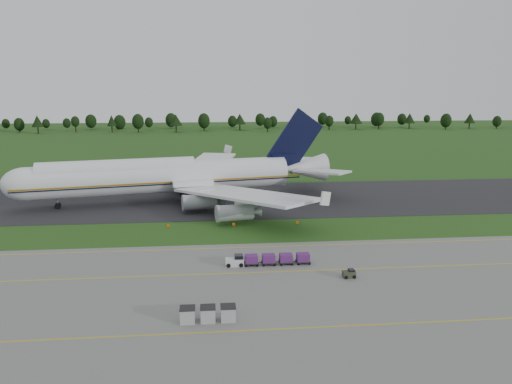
{
  "coord_description": "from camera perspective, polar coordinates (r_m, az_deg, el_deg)",
  "views": [
    {
      "loc": [
        -8.71,
        -92.3,
        27.43
      ],
      "look_at": [
        0.42,
        2.0,
        7.28
      ],
      "focal_mm": 35.0,
      "sensor_mm": 36.0,
      "label": 1
    }
  ],
  "objects": [
    {
      "name": "aircraft",
      "position": [
        121.68,
        -9.86,
        1.83
      ],
      "size": [
        78.84,
        75.15,
        22.06
      ],
      "color": "white",
      "rests_on": "ground"
    },
    {
      "name": "taxiway",
      "position": [
        123.69,
        -1.35,
        -0.79
      ],
      "size": [
        300.0,
        40.0,
        0.08
      ],
      "primitive_type": "cube",
      "color": "black",
      "rests_on": "ground"
    },
    {
      "name": "uld_row",
      "position": [
        61.14,
        -5.51,
        -13.7
      ],
      "size": [
        6.64,
        1.84,
        1.81
      ],
      "color": "#A6A6A6",
      "rests_on": "apron"
    },
    {
      "name": "apron_markings",
      "position": [
        71.36,
        1.94,
        -10.55
      ],
      "size": [
        300.0,
        30.2,
        0.01
      ],
      "color": "gold",
      "rests_on": "apron"
    },
    {
      "name": "edge_markers",
      "position": [
        100.31,
        -2.58,
        -3.71
      ],
      "size": [
        26.43,
        0.3,
        0.6
      ],
      "color": "#DF5607",
      "rests_on": "ground"
    },
    {
      "name": "tree_line",
      "position": [
        314.28,
        -0.44,
        8.12
      ],
      "size": [
        526.05,
        21.51,
        11.54
      ],
      "color": "black",
      "rests_on": "ground"
    },
    {
      "name": "utility_cart",
      "position": [
        74.94,
        10.57,
        -9.23
      ],
      "size": [
        1.9,
        1.26,
        0.99
      ],
      "color": "#333827",
      "rests_on": "apron"
    },
    {
      "name": "ground",
      "position": [
        96.69,
        -0.13,
        -4.48
      ],
      "size": [
        600.0,
        600.0,
        0.0
      ],
      "primitive_type": "plane",
      "color": "#214815",
      "rests_on": "ground"
    },
    {
      "name": "baggage_train",
      "position": [
        78.61,
        1.23,
        -7.7
      ],
      "size": [
        13.3,
        1.7,
        1.64
      ],
      "color": "silver",
      "rests_on": "apron"
    },
    {
      "name": "apron",
      "position": [
        65.01,
        2.76,
        -12.94
      ],
      "size": [
        300.0,
        52.0,
        0.06
      ],
      "primitive_type": "cube",
      "color": "slate",
      "rests_on": "ground"
    }
  ]
}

